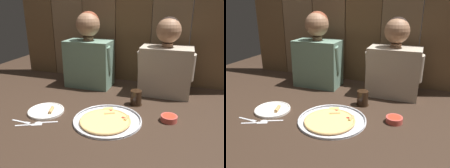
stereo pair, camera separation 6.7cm
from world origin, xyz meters
TOP-DOWN VIEW (x-y plane):
  - ground_plane at (0.00, 0.00)m, footprint 3.20×3.20m
  - pizza_tray at (0.04, -0.08)m, footprint 0.42×0.42m
  - dinner_plate at (-0.39, -0.08)m, footprint 0.24×0.24m
  - drinking_glass at (0.15, 0.22)m, footprint 0.09×0.09m
  - dipping_bowl at (0.39, 0.05)m, footprint 0.10×0.10m
  - table_fork at (-0.45, -0.24)m, footprint 0.13×0.02m
  - table_knife at (-0.39, -0.26)m, footprint 0.15×0.08m
  - table_spoon at (-0.33, -0.21)m, footprint 0.14×0.08m
  - diner_left at (-0.32, 0.48)m, footprint 0.41×0.22m
  - diner_right at (0.32, 0.48)m, footprint 0.42×0.22m

SIDE VIEW (x-z plane):
  - ground_plane at x=0.00m, z-range 0.00..0.00m
  - table_knife at x=-0.39m, z-range 0.00..0.00m
  - table_fork at x=-0.45m, z-range 0.00..0.01m
  - table_spoon at x=-0.33m, z-range 0.00..0.01m
  - dinner_plate at x=-0.39m, z-range -0.01..0.03m
  - pizza_tray at x=0.04m, z-range 0.00..0.02m
  - dipping_bowl at x=0.39m, z-range 0.00..0.04m
  - drinking_glass at x=0.15m, z-range 0.00..0.10m
  - diner_right at x=0.32m, z-range -0.03..0.56m
  - diner_left at x=-0.32m, z-range -0.02..0.59m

